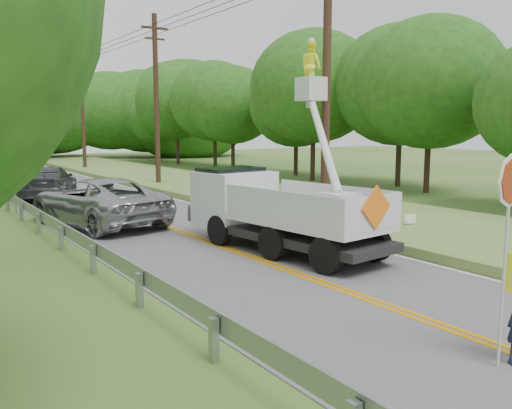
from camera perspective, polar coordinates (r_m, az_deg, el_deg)
ground at (r=10.40m, az=19.10°, el=-12.16°), size 140.00×140.00×0.00m
road at (r=21.61m, az=-11.85°, el=-1.42°), size 7.20×96.00×0.03m
guardrail at (r=21.28m, az=-22.91°, el=-0.55°), size 0.18×48.00×0.77m
utility_poles at (r=26.26m, az=-4.35°, el=11.91°), size 1.60×43.30×10.00m
tall_grass_verge at (r=25.06m, az=3.37°, el=0.37°), size 7.00×96.00×0.30m
treeline_right at (r=38.35m, az=4.57°, el=11.26°), size 10.38×50.50×9.91m
treeline_horizon at (r=62.73m, az=-25.27°, el=9.16°), size 57.04×15.79×12.44m
bucket_truck at (r=16.23m, az=1.38°, el=0.94°), size 4.94×6.73×6.45m
suv_silver at (r=20.33m, az=-16.36°, el=0.33°), size 4.01×6.65×1.73m
suv_darkgrey at (r=29.00m, az=-21.14°, el=2.22°), size 4.14×5.96×1.60m
stop_sign_permanent at (r=23.91m, az=-24.25°, el=2.60°), size 0.37×0.37×2.33m
yard_sign at (r=18.78m, az=16.00°, el=-1.55°), size 0.45×0.12×0.66m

